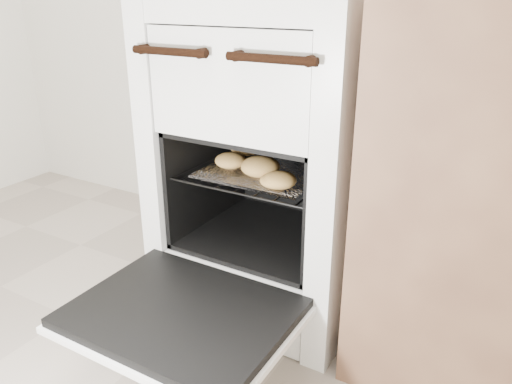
{
  "coord_description": "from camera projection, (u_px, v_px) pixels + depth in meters",
  "views": [
    {
      "loc": [
        0.82,
        -0.13,
        0.93
      ],
      "look_at": [
        0.15,
        1.02,
        0.4
      ],
      "focal_mm": 35.0,
      "sensor_mm": 36.0,
      "label": 1
    }
  ],
  "objects": [
    {
      "name": "stove",
      "position": [
        280.0,
        162.0,
        1.53
      ],
      "size": [
        0.6,
        0.67,
        0.92
      ],
      "color": "silver",
      "rests_on": "ground"
    },
    {
      "name": "foil_sheet",
      "position": [
        266.0,
        171.0,
        1.46
      ],
      "size": [
        0.34,
        0.3,
        0.01
      ],
      "primitive_type": "cube",
      "color": "white",
      "rests_on": "oven_rack"
    },
    {
      "name": "oven_door",
      "position": [
        182.0,
        315.0,
        1.22
      ],
      "size": [
        0.54,
        0.42,
        0.04
      ],
      "color": "black",
      "rests_on": "stove"
    },
    {
      "name": "baked_rolls",
      "position": [
        257.0,
        165.0,
        1.43
      ],
      "size": [
        0.36,
        0.33,
        0.06
      ],
      "color": "tan",
      "rests_on": "foil_sheet"
    },
    {
      "name": "oven_rack",
      "position": [
        270.0,
        171.0,
        1.48
      ],
      "size": [
        0.44,
        0.42,
        0.01
      ],
      "color": "black",
      "rests_on": "stove"
    }
  ]
}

